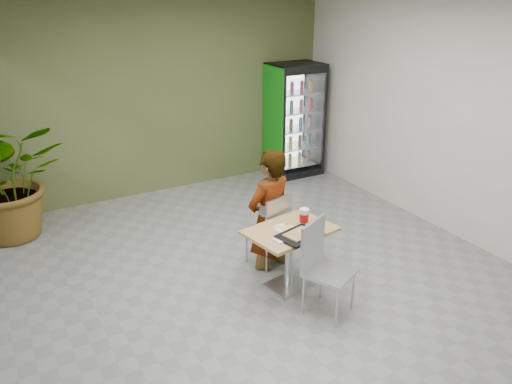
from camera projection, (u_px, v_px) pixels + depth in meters
ground at (266, 288)px, 5.80m from camera, size 7.00×7.00×0.00m
room_envelope at (267, 158)px, 5.19m from camera, size 6.00×7.00×3.20m
dining_table at (289, 246)px, 5.63m from camera, size 1.05×0.82×0.75m
chair_far at (273, 225)px, 6.07m from camera, size 0.52×0.52×0.96m
chair_near at (321, 260)px, 5.21m from camera, size 0.61×0.61×1.03m
seated_woman at (269, 221)px, 6.08m from camera, size 0.75×0.58×1.81m
pizza_plate at (285, 227)px, 5.55m from camera, size 0.31×0.32×0.03m
soda_cup at (304, 217)px, 5.62m from camera, size 0.11×0.11×0.19m
napkin_stack at (281, 239)px, 5.30m from camera, size 0.16×0.16×0.02m
cafeteria_tray at (299, 236)px, 5.37m from camera, size 0.54×0.45×0.03m
beverage_fridge at (294, 120)px, 9.01m from camera, size 0.93×0.72×2.01m
potted_plant at (10, 181)px, 6.73m from camera, size 1.58×1.39×1.64m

